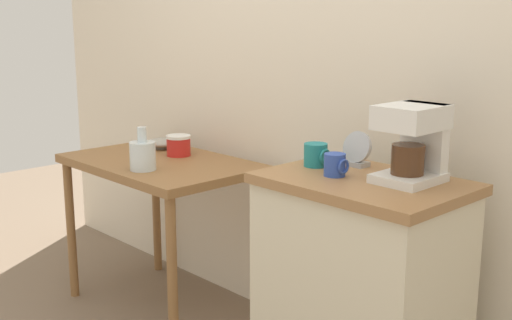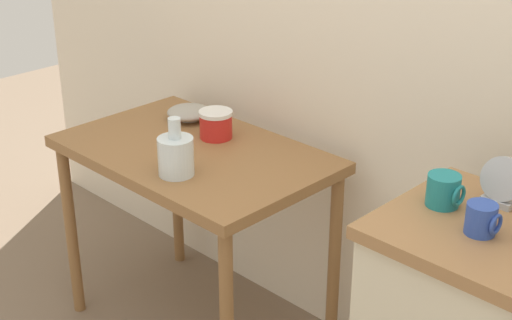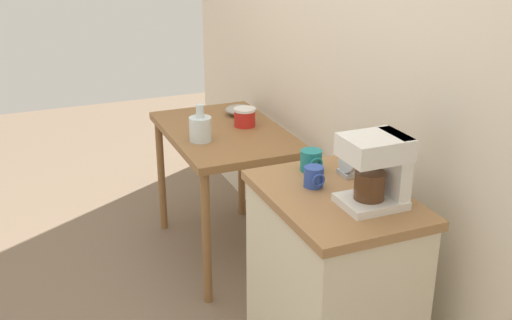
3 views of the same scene
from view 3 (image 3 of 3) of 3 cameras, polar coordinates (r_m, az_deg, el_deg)
ground_plane at (r=3.20m, az=0.74°, el=-13.79°), size 8.00×8.00×0.00m
back_wall at (r=2.77m, az=10.61°, el=11.86°), size 4.40×0.10×2.80m
wooden_table at (r=3.43m, az=-2.82°, el=1.29°), size 0.95×0.61×0.75m
kitchen_counter at (r=2.56m, az=6.80°, el=-12.05°), size 0.69×0.48×0.88m
bowl_stoneware at (r=3.65m, az=-1.53°, el=4.59°), size 0.16×0.16×0.05m
glass_carafe_vase at (r=3.22m, az=-5.08°, el=2.92°), size 0.12×0.12×0.19m
canister_enamel at (r=3.44m, az=-1.04°, el=3.93°), size 0.12×0.12×0.10m
coffee_maker at (r=2.22m, az=11.10°, el=-0.69°), size 0.18×0.22×0.26m
mug_blue at (r=2.38m, az=5.35°, el=-1.53°), size 0.08×0.08×0.08m
mug_dark_teal at (r=2.52m, az=5.06°, el=-0.06°), size 0.09×0.09×0.09m
table_clock at (r=2.49m, az=8.43°, el=-0.17°), size 0.12×0.06×0.13m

